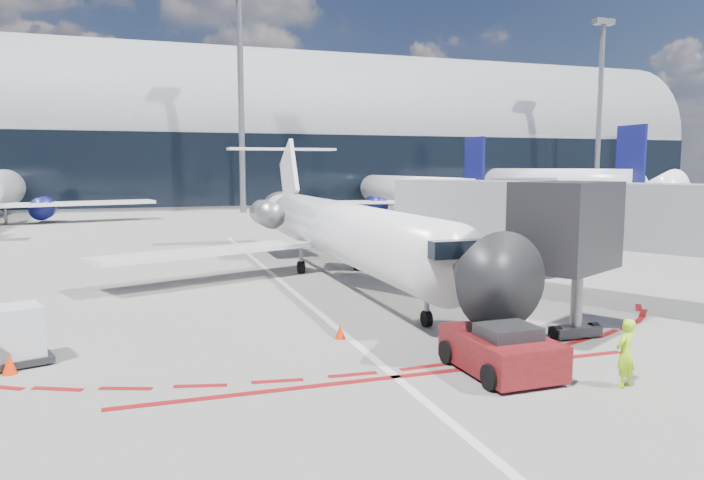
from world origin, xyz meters
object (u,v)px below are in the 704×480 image
object	(u,v)px
uld_container	(14,336)
ramp_worker	(625,353)
regional_jet	(337,228)
pushback_tug	(501,350)

from	to	relation	value
uld_container	ramp_worker	bearing A→B (deg)	-43.96
regional_jet	uld_container	world-z (taller)	regional_jet
ramp_worker	uld_container	world-z (taller)	ramp_worker
pushback_tug	ramp_worker	xyz separation A→B (m)	(2.26, -1.91, 0.26)
pushback_tug	ramp_worker	world-z (taller)	ramp_worker
regional_jet	uld_container	xyz separation A→B (m)	(-12.33, -10.47, -1.58)
pushback_tug	uld_container	distance (m)	13.06
pushback_tug	ramp_worker	distance (m)	2.97
pushback_tug	uld_container	bearing A→B (deg)	157.68
pushback_tug	ramp_worker	size ratio (longest dim) A/B	3.01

